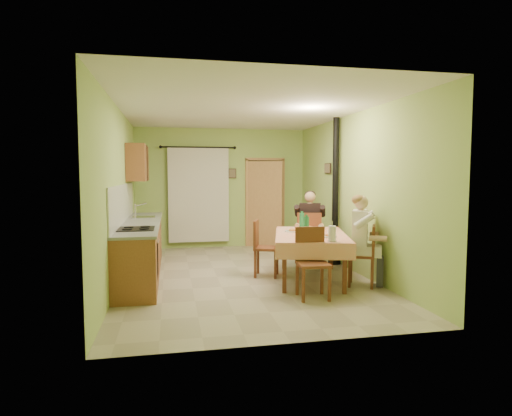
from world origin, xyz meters
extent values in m
cube|color=tan|center=(0.00, 0.00, 0.00)|extent=(4.00, 6.00, 0.01)
cube|color=#A6C666|center=(0.00, 3.00, 1.40)|extent=(4.00, 0.04, 2.80)
cube|color=#A6C666|center=(0.00, -3.00, 1.40)|extent=(4.00, 0.04, 2.80)
cube|color=#A6C666|center=(-2.00, 0.00, 1.40)|extent=(0.04, 6.00, 2.80)
cube|color=#A6C666|center=(2.00, 0.00, 1.40)|extent=(0.04, 6.00, 2.80)
cube|color=white|center=(0.00, 0.00, 2.80)|extent=(4.00, 6.00, 0.04)
cube|color=brown|center=(-1.70, 0.40, 0.44)|extent=(0.60, 3.60, 0.88)
cube|color=gray|center=(-1.70, 0.40, 0.90)|extent=(0.64, 3.64, 0.04)
cube|color=white|center=(-1.99, 0.40, 1.23)|extent=(0.02, 3.60, 0.66)
cube|color=silver|center=(-1.70, 1.20, 0.92)|extent=(0.42, 0.42, 0.03)
cube|color=black|center=(-1.70, -0.60, 0.93)|extent=(0.52, 0.56, 0.02)
cube|color=black|center=(-1.40, -0.60, 0.45)|extent=(0.01, 0.55, 0.55)
cube|color=brown|center=(-1.82, 1.70, 1.95)|extent=(0.35, 1.40, 0.70)
cylinder|color=black|center=(-0.55, 2.88, 2.35)|extent=(1.70, 0.04, 0.04)
cube|color=silver|center=(-0.55, 2.90, 1.25)|extent=(1.40, 0.06, 2.20)
cube|color=black|center=(1.05, 2.98, 1.03)|extent=(0.84, 0.03, 2.06)
cube|color=tan|center=(0.60, 2.97, 1.03)|extent=(0.06, 0.06, 2.12)
cube|color=tan|center=(1.50, 2.97, 1.03)|extent=(0.06, 0.06, 2.12)
cube|color=tan|center=(1.05, 2.97, 2.09)|extent=(0.96, 0.06, 0.06)
cube|color=tan|center=(1.01, 2.80, 1.02)|extent=(0.76, 0.37, 2.04)
cube|color=#ED997B|center=(1.05, -0.49, 0.74)|extent=(1.58, 2.12, 0.04)
cube|color=#ED997B|center=(0.81, -1.41, 0.63)|extent=(1.10, 0.30, 0.22)
cube|color=#ED997B|center=(1.29, 0.43, 0.63)|extent=(1.10, 0.30, 0.22)
cube|color=#ED997B|center=(0.50, -0.35, 0.63)|extent=(0.50, 1.84, 0.22)
cube|color=#ED997B|center=(1.59, -0.64, 0.63)|extent=(0.50, 1.84, 0.22)
cylinder|color=white|center=(1.22, 0.10, 0.77)|extent=(0.25, 0.25, 0.02)
ellipsoid|color=#CC7233|center=(1.22, 0.10, 0.79)|extent=(0.12, 0.12, 0.05)
cylinder|color=white|center=(0.93, -1.04, 0.77)|extent=(0.25, 0.25, 0.02)
ellipsoid|color=#CC7233|center=(0.93, -1.04, 0.79)|extent=(0.12, 0.12, 0.05)
cylinder|color=white|center=(1.20, -0.89, 0.77)|extent=(0.25, 0.25, 0.02)
ellipsoid|color=#CC7233|center=(1.20, -0.89, 0.79)|extent=(0.12, 0.12, 0.05)
cylinder|color=white|center=(0.81, -0.20, 0.77)|extent=(0.25, 0.25, 0.02)
ellipsoid|color=#CC7233|center=(0.81, -0.20, 0.79)|extent=(0.12, 0.12, 0.05)
cylinder|color=#DC5F3B|center=(1.06, -0.44, 0.80)|extent=(0.26, 0.26, 0.08)
cylinder|color=white|center=(0.91, -1.03, 0.77)|extent=(0.28, 0.28, 0.02)
cube|color=tan|center=(0.89, -1.07, 0.79)|extent=(0.07, 0.07, 0.03)
cube|color=tan|center=(0.87, -1.08, 0.79)|extent=(0.07, 0.05, 0.03)
cube|color=tan|center=(0.89, -1.01, 0.79)|extent=(0.06, 0.07, 0.03)
cube|color=tan|center=(0.88, -1.05, 0.79)|extent=(0.06, 0.07, 0.03)
cube|color=tan|center=(0.95, -1.04, 0.79)|extent=(0.07, 0.07, 0.03)
cube|color=tan|center=(0.90, -1.03, 0.79)|extent=(0.07, 0.07, 0.03)
cube|color=tan|center=(0.88, -1.04, 0.79)|extent=(0.07, 0.07, 0.03)
cylinder|color=silver|center=(1.15, -0.68, 0.81)|extent=(0.07, 0.07, 0.10)
cylinder|color=silver|center=(1.31, -0.22, 0.81)|extent=(0.07, 0.07, 0.10)
cylinder|color=white|center=(1.08, -1.33, 0.88)|extent=(0.11, 0.11, 0.22)
cylinder|color=silver|center=(1.08, -1.33, 0.91)|extent=(0.02, 0.02, 0.30)
cube|color=brown|center=(1.40, 0.61, 0.48)|extent=(0.58, 0.58, 0.04)
cube|color=brown|center=(1.32, 0.42, 0.76)|extent=(0.44, 0.20, 0.52)
cube|color=brown|center=(0.74, -1.51, 0.48)|extent=(0.45, 0.45, 0.04)
cube|color=brown|center=(0.75, -1.32, 0.74)|extent=(0.43, 0.07, 0.48)
cube|color=brown|center=(1.69, -1.02, 0.48)|extent=(0.53, 0.53, 0.04)
cube|color=brown|center=(1.85, -1.10, 0.72)|extent=(0.22, 0.37, 0.45)
cube|color=brown|center=(0.39, -0.12, 0.48)|extent=(0.51, 0.51, 0.04)
cube|color=brown|center=(0.22, -0.06, 0.73)|extent=(0.17, 0.39, 0.45)
cube|color=black|center=(1.36, 0.52, 0.56)|extent=(0.48, 0.50, 0.16)
cube|color=black|center=(1.41, 0.64, 0.91)|extent=(0.45, 0.35, 0.54)
sphere|color=tan|center=(1.41, 0.63, 1.30)|extent=(0.21, 0.21, 0.21)
ellipsoid|color=black|center=(1.42, 0.67, 1.34)|extent=(0.21, 0.21, 0.16)
cube|color=white|center=(1.78, -1.07, 0.56)|extent=(0.52, 0.51, 0.16)
cube|color=white|center=(1.67, -1.01, 0.91)|extent=(0.38, 0.46, 0.54)
sphere|color=tan|center=(1.68, -1.01, 1.30)|extent=(0.21, 0.21, 0.21)
ellipsoid|color=olive|center=(1.64, -0.99, 1.34)|extent=(0.21, 0.21, 0.16)
cylinder|color=black|center=(1.90, 0.60, 1.40)|extent=(0.12, 0.12, 2.80)
cylinder|color=black|center=(1.90, 0.60, 0.15)|extent=(0.24, 0.24, 0.30)
cube|color=black|center=(0.25, 2.97, 1.75)|extent=(0.19, 0.03, 0.23)
cube|color=brown|center=(1.97, 1.20, 1.85)|extent=(0.03, 0.31, 0.21)
camera|label=1|loc=(-1.20, -7.11, 1.74)|focal=30.00mm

